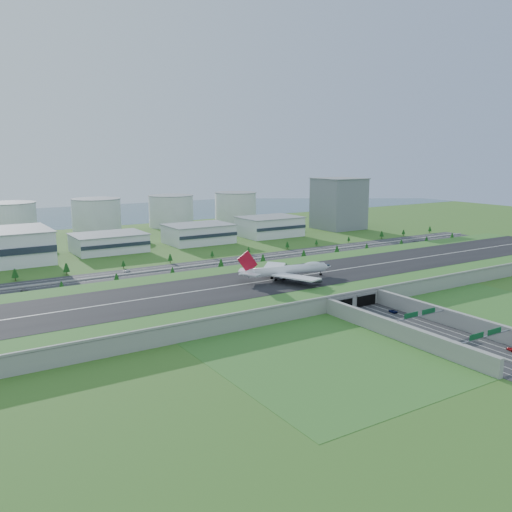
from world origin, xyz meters
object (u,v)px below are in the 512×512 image
car_3 (512,349)px  boeing_747 (287,270)px  car_7 (127,271)px  office_tower (339,204)px  fuel_tank_a (10,221)px  car_1 (456,352)px  car_5 (248,257)px  car_0 (387,325)px  car_6 (416,241)px  car_2 (393,311)px  car_4 (25,290)px

car_3 → boeing_747: bearing=-59.4°
car_7 → car_3: bearing=7.8°
office_tower → fuel_tank_a: office_tower is taller
car_1 → fuel_tank_a: bearing=89.1°
car_1 → car_5: 229.33m
car_1 → boeing_747: bearing=75.2°
fuel_tank_a → car_7: fuel_tank_a is taller
car_5 → fuel_tank_a: bearing=-166.6°
car_0 → car_6: (210.05, 167.25, -0.17)m
car_0 → car_5: size_ratio=1.13×
car_7 → boeing_747: bearing=18.8°
boeing_747 → car_5: 111.06m
boeing_747 → car_0: size_ratio=12.39×
car_1 → car_3: (22.49, -10.57, -0.02)m
car_2 → boeing_747: bearing=-66.9°
car_5 → car_2: bearing=-26.2°
boeing_747 → fuel_tank_a: bearing=118.5°
car_0 → car_3: (20.61, -52.11, -0.10)m
car_0 → car_7: (-65.49, 186.63, -0.18)m
car_6 → car_2: bearing=148.6°
boeing_747 → car_3: boeing_747 is taller
car_3 → car_7: (-86.10, 238.74, -0.08)m
car_4 → car_7: car_4 is taller
fuel_tank_a → car_2: bearing=-70.9°
car_1 → office_tower: bearing=41.6°
car_4 → car_5: bearing=-63.6°
boeing_747 → car_7: size_ratio=13.31×
car_5 → boeing_747: bearing=-40.7°
boeing_747 → car_6: bearing=31.5°
car_4 → car_7: bearing=-54.3°
car_2 → car_5: size_ratio=1.19×
car_6 → car_7: car_6 is taller
office_tower → car_4: office_tower is taller
car_0 → car_1: 41.58m
car_4 → car_5: size_ratio=1.07×
boeing_747 → car_6: size_ratio=12.68×
boeing_747 → car_4: (-134.18, 86.42, -12.60)m
car_3 → car_6: car_3 is taller
fuel_tank_a → car_5: bearing=-55.1°
car_1 → car_3: size_ratio=0.90×
car_0 → car_7: car_0 is taller
car_2 → car_4: car_4 is taller
boeing_747 → car_2: bearing=-62.0°
car_5 → car_7: bearing=-112.4°
car_0 → car_1: car_0 is taller
office_tower → car_4: size_ratio=11.45×
car_2 → car_3: size_ratio=1.02×
office_tower → car_7: size_ratio=11.71×
car_2 → car_6: size_ratio=1.08×
car_6 → car_1: bearing=154.5°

